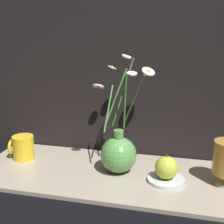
{
  "coord_description": "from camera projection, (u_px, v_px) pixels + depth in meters",
  "views": [
    {
      "loc": [
        0.22,
        -0.86,
        0.45
      ],
      "look_at": [
        0.01,
        0.0,
        0.21
      ],
      "focal_mm": 50.0,
      "sensor_mm": 36.0,
      "label": 1
    }
  ],
  "objects": [
    {
      "name": "ground_plane",
      "position": [
        110.0,
        176.0,
        0.97
      ],
      "size": [
        6.0,
        6.0,
        0.0
      ],
      "primitive_type": "plane",
      "color": "black"
    },
    {
      "name": "yellow_mug",
      "position": [
        23.0,
        147.0,
        1.06
      ],
      "size": [
        0.08,
        0.07,
        0.08
      ],
      "color": "yellow",
      "rests_on": "shelf"
    },
    {
      "name": "saucer_plate",
      "position": [
        166.0,
        180.0,
        0.91
      ],
      "size": [
        0.11,
        0.11,
        0.01
      ],
      "color": "silver",
      "rests_on": "shelf"
    },
    {
      "name": "vase_with_flowers",
      "position": [
        119.0,
        152.0,
        0.96
      ],
      "size": [
        0.19,
        0.16,
        0.36
      ],
      "color": "#59994C",
      "rests_on": "shelf"
    },
    {
      "name": "orange_fruit",
      "position": [
        166.0,
        168.0,
        0.9
      ],
      "size": [
        0.07,
        0.07,
        0.08
      ],
      "color": "#B7C638",
      "rests_on": "saucer_plate"
    },
    {
      "name": "shelf",
      "position": [
        110.0,
        174.0,
        0.97
      ],
      "size": [
        0.84,
        0.33,
        0.01
      ],
      "color": "tan",
      "rests_on": "ground_plane"
    }
  ]
}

